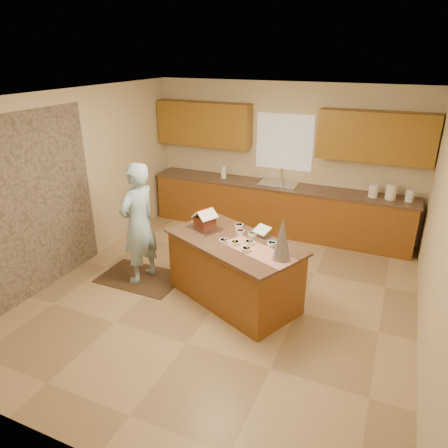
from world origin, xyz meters
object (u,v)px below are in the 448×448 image
Objects in this scene: island_base at (234,272)px; tinsel_tree at (282,239)px; boy at (139,224)px; gingerbread_house at (205,221)px.

island_base is 3.27× the size of tinsel_tree.
tinsel_tree reaches higher than island_base.
boy is at bearing 174.18° from tinsel_tree.
tinsel_tree is at bearing -20.08° from gingerbread_house.
tinsel_tree is 2.20m from boy.
boy is at bearing -166.61° from gingerbread_house.
island_base is at bearing 100.89° from boy.
gingerbread_house is (-1.22, 0.45, -0.14)m from tinsel_tree.
tinsel_tree is (0.71, -0.27, 0.74)m from island_base.
gingerbread_house is at bearing 112.37° from boy.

